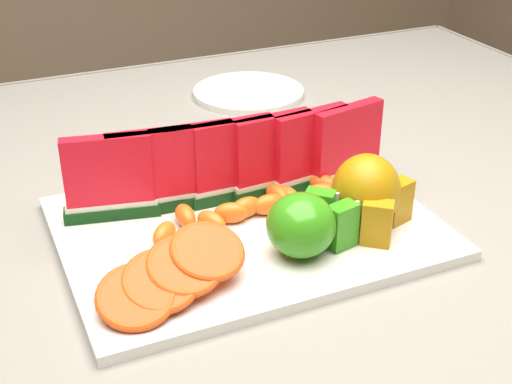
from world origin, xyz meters
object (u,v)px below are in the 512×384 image
(apple_cluster, at_px, (306,224))
(side_plate, at_px, (249,92))
(pear_cluster, at_px, (368,194))
(platter, at_px, (247,228))

(apple_cluster, distance_m, side_plate, 0.49)
(pear_cluster, xyz_separation_m, side_plate, (0.05, 0.44, -0.05))
(pear_cluster, bearing_deg, apple_cluster, -166.48)
(apple_cluster, bearing_deg, platter, 113.79)
(apple_cluster, distance_m, pear_cluster, 0.09)
(platter, xyz_separation_m, side_plate, (0.17, 0.39, -0.00))
(apple_cluster, bearing_deg, pear_cluster, 13.52)
(pear_cluster, height_order, side_plate, pear_cluster)
(platter, bearing_deg, side_plate, 66.35)
(pear_cluster, bearing_deg, side_plate, 83.38)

